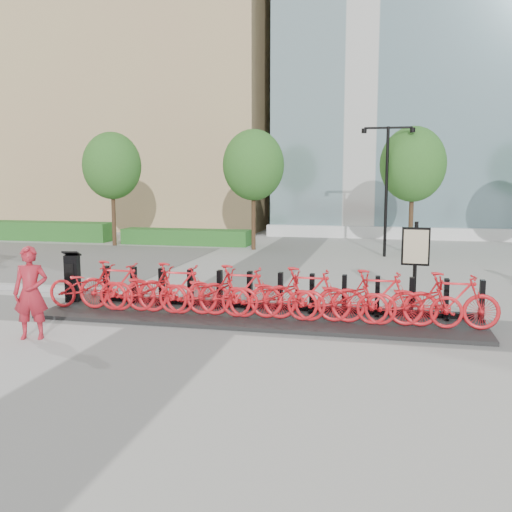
% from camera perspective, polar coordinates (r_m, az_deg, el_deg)
% --- Properties ---
extents(ground, '(120.00, 120.00, 0.00)m').
position_cam_1_polar(ground, '(12.73, -5.93, -6.12)').
color(ground, '#9F9D95').
extents(tan_building, '(26.00, 16.00, 30.00)m').
position_cam_1_polar(tan_building, '(44.31, -15.86, 23.16)').
color(tan_building, tan).
rests_on(tan_building, ground).
extents(gravel_patch, '(14.00, 14.00, 0.00)m').
position_cam_1_polar(gravel_patch, '(23.55, -23.79, -0.30)').
color(gravel_patch, '#62605C').
rests_on(gravel_patch, ground).
extents(hedge_a, '(10.00, 1.40, 0.90)m').
position_cam_1_polar(hedge_a, '(31.07, -22.66, 2.40)').
color(hedge_a, '#2F6B28').
rests_on(hedge_a, ground).
extents(hedge_b, '(6.00, 1.20, 0.70)m').
position_cam_1_polar(hedge_b, '(26.61, -7.02, 1.91)').
color(hedge_b, '#2F6B28').
rests_on(hedge_b, ground).
extents(tree_0, '(2.60, 2.60, 5.10)m').
position_cam_1_polar(tree_0, '(26.57, -14.20, 8.73)').
color(tree_0, '#4F3D22').
rests_on(tree_0, ground).
extents(tree_1, '(2.60, 2.60, 5.10)m').
position_cam_1_polar(tree_1, '(24.33, -0.25, 9.07)').
color(tree_1, '#4F3D22').
rests_on(tree_1, ground).
extents(tree_2, '(2.60, 2.60, 5.10)m').
position_cam_1_polar(tree_2, '(23.72, 15.42, 8.82)').
color(tree_2, '#4F3D22').
rests_on(tree_2, ground).
extents(streetlamp, '(2.00, 0.20, 5.00)m').
position_cam_1_polar(streetlamp, '(22.69, 12.94, 7.81)').
color(streetlamp, black).
rests_on(streetlamp, ground).
extents(dock_pad, '(9.60, 2.40, 0.08)m').
position_cam_1_polar(dock_pad, '(12.66, 0.12, -5.97)').
color(dock_pad, black).
rests_on(dock_pad, ground).
extents(dock_rail_posts, '(8.74, 0.50, 0.85)m').
position_cam_1_polar(dock_rail_posts, '(12.93, 2.40, -3.58)').
color(dock_rail_posts, black).
rests_on(dock_rail_posts, dock_pad).
extents(bike_0, '(1.93, 0.67, 1.02)m').
position_cam_1_polar(bike_0, '(13.61, -16.47, -2.96)').
color(bike_0, red).
rests_on(bike_0, dock_pad).
extents(bike_1, '(1.88, 0.53, 1.13)m').
position_cam_1_polar(bike_1, '(13.27, -13.76, -2.89)').
color(bike_1, red).
rests_on(bike_1, dock_pad).
extents(bike_2, '(1.93, 0.67, 1.02)m').
position_cam_1_polar(bike_2, '(12.97, -10.91, -3.30)').
color(bike_2, red).
rests_on(bike_2, dock_pad).
extents(bike_3, '(1.88, 0.53, 1.13)m').
position_cam_1_polar(bike_3, '(12.69, -7.93, -3.22)').
color(bike_3, red).
rests_on(bike_3, dock_pad).
extents(bike_4, '(1.93, 0.67, 1.02)m').
position_cam_1_polar(bike_4, '(12.47, -4.82, -3.63)').
color(bike_4, red).
rests_on(bike_4, dock_pad).
extents(bike_5, '(1.88, 0.53, 1.13)m').
position_cam_1_polar(bike_5, '(12.26, -1.61, -3.54)').
color(bike_5, red).
rests_on(bike_5, dock_pad).
extents(bike_6, '(1.93, 0.67, 1.02)m').
position_cam_1_polar(bike_6, '(12.12, 1.70, -3.94)').
color(bike_6, red).
rests_on(bike_6, dock_pad).
extents(bike_7, '(1.88, 0.53, 1.13)m').
position_cam_1_polar(bike_7, '(11.99, 5.08, -3.82)').
color(bike_7, red).
rests_on(bike_7, dock_pad).
extents(bike_8, '(1.93, 0.67, 1.02)m').
position_cam_1_polar(bike_8, '(11.93, 8.51, -4.21)').
color(bike_8, red).
rests_on(bike_8, dock_pad).
extents(bike_9, '(1.88, 0.53, 1.13)m').
position_cam_1_polar(bike_9, '(11.89, 11.99, -4.07)').
color(bike_9, red).
rests_on(bike_9, dock_pad).
extents(bike_10, '(1.93, 0.67, 1.02)m').
position_cam_1_polar(bike_10, '(11.91, 15.46, -4.43)').
color(bike_10, red).
rests_on(bike_10, dock_pad).
extents(bike_11, '(1.88, 0.53, 1.13)m').
position_cam_1_polar(bike_11, '(11.96, 18.92, -4.25)').
color(bike_11, red).
rests_on(bike_11, dock_pad).
extents(kiosk, '(0.43, 0.38, 1.24)m').
position_cam_1_polar(kiosk, '(14.52, -17.88, -2.00)').
color(kiosk, black).
rests_on(kiosk, dock_pad).
extents(worker_red, '(0.75, 0.60, 1.78)m').
position_cam_1_polar(worker_red, '(11.66, -21.59, -3.44)').
color(worker_red, '#AB1E2B').
rests_on(worker_red, ground).
extents(map_sign, '(0.67, 0.15, 2.02)m').
position_cam_1_polar(map_sign, '(14.20, 15.67, 0.58)').
color(map_sign, black).
rests_on(map_sign, ground).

